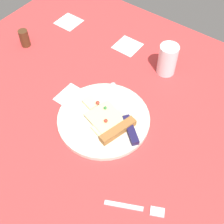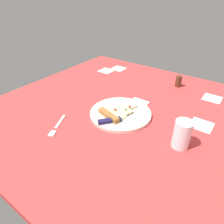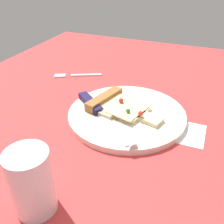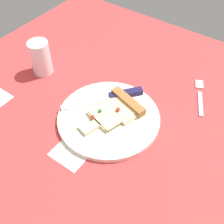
{
  "view_description": "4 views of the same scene",
  "coord_description": "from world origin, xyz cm",
  "px_view_note": "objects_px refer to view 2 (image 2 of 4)",
  "views": [
    {
      "loc": [
        -39.23,
        38.72,
        75.08
      ],
      "look_at": [
        -6.82,
        -5.25,
        3.77
      ],
      "focal_mm": 48.25,
      "sensor_mm": 36.0,
      "label": 1
    },
    {
      "loc": [
        -69.63,
        -45.45,
        51.46
      ],
      "look_at": [
        -8.36,
        -1.07,
        2.32
      ],
      "focal_mm": 31.86,
      "sensor_mm": 36.0,
      "label": 2
    },
    {
      "loc": [
        11.09,
        -52.63,
        33.8
      ],
      "look_at": [
        -7.45,
        -6.84,
        2.75
      ],
      "focal_mm": 40.46,
      "sensor_mm": 36.0,
      "label": 3
    },
    {
      "loc": [
        35.9,
        26.77,
        59.29
      ],
      "look_at": [
        -5.89,
        -3.05,
        2.54
      ],
      "focal_mm": 44.92,
      "sensor_mm": 36.0,
      "label": 4
    }
  ],
  "objects_px": {
    "drinking_glass": "(182,134)",
    "pepper_shaker": "(178,81)",
    "plate": "(121,113)",
    "fork": "(57,126)",
    "pizza_slice": "(116,112)",
    "knife": "(120,119)"
  },
  "relations": [
    {
      "from": "drinking_glass",
      "to": "knife",
      "type": "bearing_deg",
      "value": 92.96
    },
    {
      "from": "pizza_slice",
      "to": "drinking_glass",
      "type": "distance_m",
      "value": 0.31
    },
    {
      "from": "plate",
      "to": "knife",
      "type": "distance_m",
      "value": 0.07
    },
    {
      "from": "pepper_shaker",
      "to": "fork",
      "type": "relative_size",
      "value": 0.45
    },
    {
      "from": "pepper_shaker",
      "to": "knife",
      "type": "bearing_deg",
      "value": 172.05
    },
    {
      "from": "drinking_glass",
      "to": "plate",
      "type": "bearing_deg",
      "value": 81.38
    },
    {
      "from": "knife",
      "to": "fork",
      "type": "bearing_deg",
      "value": -100.41
    },
    {
      "from": "pizza_slice",
      "to": "fork",
      "type": "xyz_separation_m",
      "value": [
        -0.21,
        0.16,
        -0.02
      ]
    },
    {
      "from": "drinking_glass",
      "to": "pepper_shaker",
      "type": "xyz_separation_m",
      "value": [
        0.5,
        0.19,
        -0.02
      ]
    },
    {
      "from": "fork",
      "to": "pizza_slice",
      "type": "bearing_deg",
      "value": -153.24
    },
    {
      "from": "plate",
      "to": "pizza_slice",
      "type": "bearing_deg",
      "value": 164.65
    },
    {
      "from": "plate",
      "to": "drinking_glass",
      "type": "xyz_separation_m",
      "value": [
        -0.05,
        -0.3,
        0.05
      ]
    },
    {
      "from": "knife",
      "to": "pepper_shaker",
      "type": "bearing_deg",
      "value": 120.45
    },
    {
      "from": "pizza_slice",
      "to": "drinking_glass",
      "type": "height_order",
      "value": "drinking_glass"
    },
    {
      "from": "pizza_slice",
      "to": "drinking_glass",
      "type": "xyz_separation_m",
      "value": [
        -0.02,
        -0.3,
        0.03
      ]
    },
    {
      "from": "pepper_shaker",
      "to": "fork",
      "type": "bearing_deg",
      "value": 158.24
    },
    {
      "from": "pizza_slice",
      "to": "pepper_shaker",
      "type": "relative_size",
      "value": 2.89
    },
    {
      "from": "drinking_glass",
      "to": "fork",
      "type": "distance_m",
      "value": 0.51
    },
    {
      "from": "plate",
      "to": "fork",
      "type": "xyz_separation_m",
      "value": [
        -0.24,
        0.17,
        -0.0
      ]
    },
    {
      "from": "knife",
      "to": "pepper_shaker",
      "type": "distance_m",
      "value": 0.51
    },
    {
      "from": "pizza_slice",
      "to": "drinking_glass",
      "type": "relative_size",
      "value": 1.71
    },
    {
      "from": "pepper_shaker",
      "to": "fork",
      "type": "distance_m",
      "value": 0.74
    }
  ]
}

